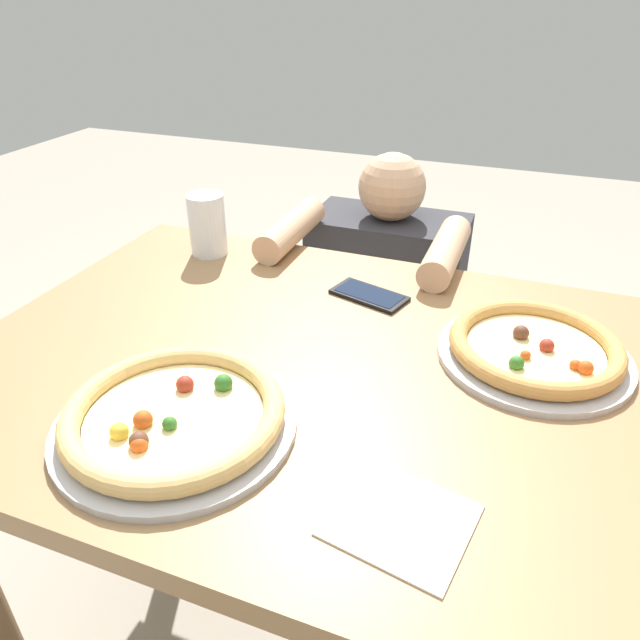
% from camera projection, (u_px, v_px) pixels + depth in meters
% --- Properties ---
extents(ground_plane, '(8.00, 8.00, 0.00)m').
position_uv_depth(ground_plane, '(335.00, 631.00, 1.36)').
color(ground_plane, '#9E9384').
extents(dining_table, '(1.30, 0.88, 0.75)m').
position_uv_depth(dining_table, '(339.00, 416.00, 1.03)').
color(dining_table, '#936D47').
rests_on(dining_table, ground).
extents(pizza_near, '(0.35, 0.35, 0.04)m').
position_uv_depth(pizza_near, '(175.00, 416.00, 0.83)').
color(pizza_near, '#B7B7BC').
rests_on(pizza_near, dining_table).
extents(pizza_far, '(0.32, 0.32, 0.04)m').
position_uv_depth(pizza_far, '(535.00, 349.00, 0.98)').
color(pizza_far, '#B7B7BC').
rests_on(pizza_far, dining_table).
extents(water_cup_clear, '(0.08, 0.08, 0.14)m').
position_uv_depth(water_cup_clear, '(207.00, 224.00, 1.33)').
color(water_cup_clear, silver).
rests_on(water_cup_clear, dining_table).
extents(paper_napkin, '(0.18, 0.17, 0.00)m').
position_uv_depth(paper_napkin, '(400.00, 520.00, 0.70)').
color(paper_napkin, white).
rests_on(paper_napkin, dining_table).
extents(cell_phone, '(0.16, 0.11, 0.01)m').
position_uv_depth(cell_phone, '(369.00, 295.00, 1.18)').
color(cell_phone, black).
rests_on(cell_phone, dining_table).
extents(diner_seated, '(0.44, 0.53, 0.93)m').
position_uv_depth(diner_seated, '(382.00, 332.00, 1.72)').
color(diner_seated, '#333847').
rests_on(diner_seated, ground).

